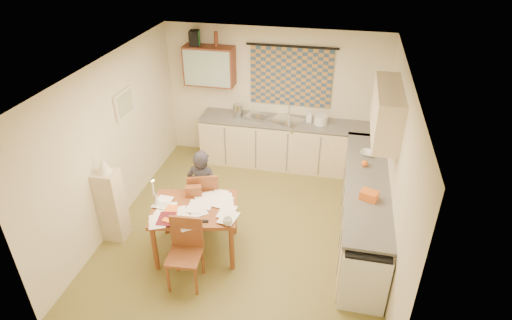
% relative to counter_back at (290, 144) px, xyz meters
% --- Properties ---
extents(floor, '(4.00, 4.50, 0.02)m').
position_rel_counter_back_xyz_m(floor, '(-0.36, -1.95, -0.46)').
color(floor, olive).
rests_on(floor, ground).
extents(ceiling, '(4.00, 4.50, 0.02)m').
position_rel_counter_back_xyz_m(ceiling, '(-0.36, -1.95, 2.06)').
color(ceiling, white).
rests_on(ceiling, floor).
extents(wall_back, '(4.00, 0.02, 2.50)m').
position_rel_counter_back_xyz_m(wall_back, '(-0.36, 0.31, 0.80)').
color(wall_back, beige).
rests_on(wall_back, floor).
extents(wall_front, '(4.00, 0.02, 2.50)m').
position_rel_counter_back_xyz_m(wall_front, '(-0.36, -4.21, 0.80)').
color(wall_front, beige).
rests_on(wall_front, floor).
extents(wall_left, '(0.02, 4.50, 2.50)m').
position_rel_counter_back_xyz_m(wall_left, '(-2.37, -1.95, 0.80)').
color(wall_left, beige).
rests_on(wall_left, floor).
extents(wall_right, '(0.02, 4.50, 2.50)m').
position_rel_counter_back_xyz_m(wall_right, '(1.65, -1.95, 0.80)').
color(wall_right, beige).
rests_on(wall_right, floor).
extents(window_blind, '(1.45, 0.03, 1.05)m').
position_rel_counter_back_xyz_m(window_blind, '(-0.06, 0.27, 1.20)').
color(window_blind, navy).
rests_on(window_blind, wall_back).
extents(curtain_rod, '(1.60, 0.04, 0.04)m').
position_rel_counter_back_xyz_m(curtain_rod, '(-0.06, 0.25, 1.75)').
color(curtain_rod, black).
rests_on(curtain_rod, wall_back).
extents(wall_cabinet, '(0.90, 0.34, 0.70)m').
position_rel_counter_back_xyz_m(wall_cabinet, '(-1.51, 0.13, 1.35)').
color(wall_cabinet, '#5E291A').
rests_on(wall_cabinet, wall_back).
extents(wall_cabinet_glass, '(0.84, 0.02, 0.64)m').
position_rel_counter_back_xyz_m(wall_cabinet_glass, '(-1.51, -0.04, 1.35)').
color(wall_cabinet_glass, '#99B2A5').
rests_on(wall_cabinet_glass, wall_back).
extents(upper_cabinet_right, '(0.34, 1.30, 0.70)m').
position_rel_counter_back_xyz_m(upper_cabinet_right, '(1.47, -1.40, 1.40)').
color(upper_cabinet_right, beige).
rests_on(upper_cabinet_right, wall_right).
extents(framed_print, '(0.04, 0.50, 0.40)m').
position_rel_counter_back_xyz_m(framed_print, '(-2.33, -1.55, 1.25)').
color(framed_print, '#F0E3CC').
rests_on(framed_print, wall_left).
extents(print_canvas, '(0.01, 0.42, 0.32)m').
position_rel_counter_back_xyz_m(print_canvas, '(-2.31, -1.55, 1.25)').
color(print_canvas, beige).
rests_on(print_canvas, wall_left).
extents(counter_back, '(3.30, 0.62, 0.92)m').
position_rel_counter_back_xyz_m(counter_back, '(0.00, 0.00, 0.00)').
color(counter_back, beige).
rests_on(counter_back, floor).
extents(counter_right, '(0.62, 2.95, 0.92)m').
position_rel_counter_back_xyz_m(counter_right, '(1.34, -1.69, -0.00)').
color(counter_right, beige).
rests_on(counter_right, floor).
extents(stove, '(0.55, 0.55, 0.86)m').
position_rel_counter_back_xyz_m(stove, '(1.34, -2.98, -0.02)').
color(stove, white).
rests_on(stove, floor).
extents(sink, '(0.68, 0.63, 0.10)m').
position_rel_counter_back_xyz_m(sink, '(-0.08, 0.00, 0.43)').
color(sink, silver).
rests_on(sink, counter_back).
extents(tap, '(0.03, 0.03, 0.28)m').
position_rel_counter_back_xyz_m(tap, '(-0.06, 0.18, 0.61)').
color(tap, silver).
rests_on(tap, counter_back).
extents(dish_rack, '(0.42, 0.38, 0.06)m').
position_rel_counter_back_xyz_m(dish_rack, '(-0.63, 0.00, 0.50)').
color(dish_rack, silver).
rests_on(dish_rack, counter_back).
extents(kettle, '(0.23, 0.23, 0.24)m').
position_rel_counter_back_xyz_m(kettle, '(-0.97, -0.00, 0.59)').
color(kettle, silver).
rests_on(kettle, counter_back).
extents(mixing_bowl, '(0.27, 0.27, 0.16)m').
position_rel_counter_back_xyz_m(mixing_bowl, '(0.53, 0.00, 0.55)').
color(mixing_bowl, white).
rests_on(mixing_bowl, counter_back).
extents(soap_bottle, '(0.14, 0.14, 0.21)m').
position_rel_counter_back_xyz_m(soap_bottle, '(0.33, 0.05, 0.57)').
color(soap_bottle, white).
rests_on(soap_bottle, counter_back).
extents(bowl, '(0.35, 0.35, 0.05)m').
position_rel_counter_back_xyz_m(bowl, '(1.34, -0.96, 0.50)').
color(bowl, white).
rests_on(bowl, counter_right).
extents(orange_bag, '(0.26, 0.23, 0.12)m').
position_rel_counter_back_xyz_m(orange_bag, '(1.34, -2.16, 0.53)').
color(orange_bag, orange).
rests_on(orange_bag, counter_right).
extents(fruit_orange, '(0.10, 0.10, 0.10)m').
position_rel_counter_back_xyz_m(fruit_orange, '(1.29, -1.32, 0.52)').
color(fruit_orange, orange).
rests_on(fruit_orange, counter_right).
extents(speaker, '(0.18, 0.22, 0.26)m').
position_rel_counter_back_xyz_m(speaker, '(-1.76, 0.13, 1.83)').
color(speaker, black).
rests_on(speaker, wall_cabinet).
extents(bottle_green, '(0.07, 0.07, 0.26)m').
position_rel_counter_back_xyz_m(bottle_green, '(-1.69, 0.13, 1.83)').
color(bottle_green, '#195926').
rests_on(bottle_green, wall_cabinet).
extents(bottle_brown, '(0.07, 0.07, 0.26)m').
position_rel_counter_back_xyz_m(bottle_brown, '(-1.37, 0.13, 1.83)').
color(bottle_brown, '#5E291A').
rests_on(bottle_brown, wall_cabinet).
extents(dining_table, '(1.29, 1.08, 0.75)m').
position_rel_counter_back_xyz_m(dining_table, '(-0.93, -2.59, -0.07)').
color(dining_table, brown).
rests_on(dining_table, floor).
extents(chair_far, '(0.56, 0.56, 0.98)m').
position_rel_counter_back_xyz_m(chair_far, '(-1.00, -2.01, -0.15)').
color(chair_far, brown).
rests_on(chair_far, floor).
extents(chair_near, '(0.45, 0.45, 0.93)m').
position_rel_counter_back_xyz_m(chair_near, '(-0.88, -3.20, -0.16)').
color(chair_near, brown).
rests_on(chair_near, floor).
extents(person, '(0.51, 0.37, 1.31)m').
position_rel_counter_back_xyz_m(person, '(-1.00, -2.04, 0.21)').
color(person, black).
rests_on(person, floor).
extents(shelf_stand, '(0.32, 0.30, 1.12)m').
position_rel_counter_back_xyz_m(shelf_stand, '(-2.20, -2.56, 0.11)').
color(shelf_stand, beige).
rests_on(shelf_stand, floor).
extents(lampshade, '(0.20, 0.20, 0.22)m').
position_rel_counter_back_xyz_m(lampshade, '(-2.20, -2.56, 0.78)').
color(lampshade, '#F0E3CC').
rests_on(lampshade, shelf_stand).
extents(letter_rack, '(0.24, 0.16, 0.16)m').
position_rel_counter_back_xyz_m(letter_rack, '(-1.03, -2.34, 0.38)').
color(letter_rack, brown).
rests_on(letter_rack, dining_table).
extents(mug, '(0.20, 0.20, 0.10)m').
position_rel_counter_back_xyz_m(mug, '(-0.40, -2.85, 0.35)').
color(mug, white).
rests_on(mug, dining_table).
extents(magazine, '(0.29, 0.35, 0.03)m').
position_rel_counter_back_xyz_m(magazine, '(-1.31, -2.94, 0.31)').
color(magazine, maroon).
rests_on(magazine, dining_table).
extents(book, '(0.31, 0.34, 0.02)m').
position_rel_counter_back_xyz_m(book, '(-1.30, -2.77, 0.31)').
color(book, orange).
rests_on(book, dining_table).
extents(orange_box, '(0.13, 0.09, 0.04)m').
position_rel_counter_back_xyz_m(orange_box, '(-1.17, -2.97, 0.32)').
color(orange_box, orange).
rests_on(orange_box, dining_table).
extents(eyeglasses, '(0.14, 0.07, 0.02)m').
position_rel_counter_back_xyz_m(eyeglasses, '(-0.72, -2.86, 0.31)').
color(eyeglasses, black).
rests_on(eyeglasses, dining_table).
extents(candle_holder, '(0.08, 0.08, 0.18)m').
position_rel_counter_back_xyz_m(candle_holder, '(-1.46, -2.64, 0.39)').
color(candle_holder, silver).
rests_on(candle_holder, dining_table).
extents(candle, '(0.03, 0.03, 0.22)m').
position_rel_counter_back_xyz_m(candle, '(-1.46, -2.67, 0.59)').
color(candle, white).
rests_on(candle, dining_table).
extents(candle_flame, '(0.02, 0.02, 0.02)m').
position_rel_counter_back_xyz_m(candle_flame, '(-1.44, -2.67, 0.71)').
color(candle_flame, '#FFCC66').
rests_on(candle_flame, dining_table).
extents(papers, '(1.21, 1.07, 0.03)m').
position_rel_counter_back_xyz_m(papers, '(-0.89, -2.61, 0.31)').
color(papers, white).
rests_on(papers, dining_table).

